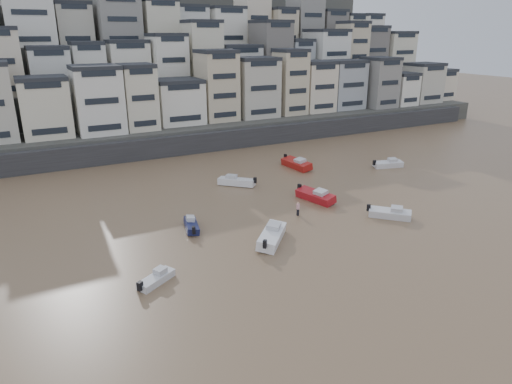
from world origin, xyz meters
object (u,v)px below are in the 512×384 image
boat_f (191,224)px  person_pink (298,209)px  boat_c (272,234)px  boat_g (388,163)px  boat_h (237,180)px  boat_j (156,277)px  boat_b (390,212)px  boat_e (315,195)px  boat_i (296,163)px

boat_f → person_pink: 12.93m
boat_c → person_pink: boat_c is taller
boat_g → boat_c: bearing=-139.3°
boat_h → boat_j: bearing=93.4°
boat_b → boat_e: size_ratio=0.86×
boat_c → boat_h: 19.30m
boat_f → boat_e: size_ratio=0.73×
boat_g → person_pink: 26.48m
boat_b → boat_f: (-21.99, 7.86, -0.11)m
person_pink → boat_b: bearing=-31.8°
boat_j → boat_e: bearing=-7.8°
boat_i → boat_c: bearing=-42.5°
boat_i → boat_f: 28.00m
boat_j → boat_c: size_ratio=0.62×
boat_f → boat_e: (17.52, 1.08, 0.23)m
boat_e → boat_h: bearing=-162.3°
boat_g → boat_e: size_ratio=0.87×
boat_j → boat_h: 27.82m
boat_b → boat_h: (-10.79, 19.54, 0.07)m
boat_i → boat_j: bearing=-55.5°
boat_b → boat_j: bearing=-130.4°
boat_e → person_pink: (-4.77, -3.20, 0.03)m
boat_h → boat_c: bearing=119.1°
boat_f → person_pink: bearing=-86.4°
boat_b → person_pink: 10.88m
boat_b → boat_f: 23.36m
boat_i → boat_j: (-30.36, -24.65, -0.33)m
boat_c → boat_h: size_ratio=1.13×
boat_i → person_pink: 20.34m
boat_i → boat_c: (-17.23, -22.11, 0.00)m
boat_b → boat_c: 15.67m
boat_b → person_pink: (-9.25, 5.74, 0.15)m
boat_i → boat_e: boat_i is taller
boat_b → person_pink: bearing=-165.6°
boat_j → boat_c: (13.13, 2.54, 0.34)m
person_pink → boat_g: bearing=23.5°
boat_i → boat_h: bearing=-79.1°
boat_b → boat_g: (15.03, 16.32, 0.00)m
person_pink → boat_f: bearing=170.6°
boat_f → boat_g: bearing=-64.1°
boat_g → person_pink: (-24.28, -10.58, 0.15)m
boat_f → boat_c: 9.46m
boat_g → boat_e: 20.85m
boat_j → boat_g: boat_g is taller
boat_b → boat_j: size_ratio=1.28×
boat_b → boat_j: boat_b is taller
boat_f → boat_h: 16.18m
boat_e → boat_f: bearing=-99.6°
boat_e → boat_i: bearing=143.5°
boat_c → boat_i: bearing=4.5°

